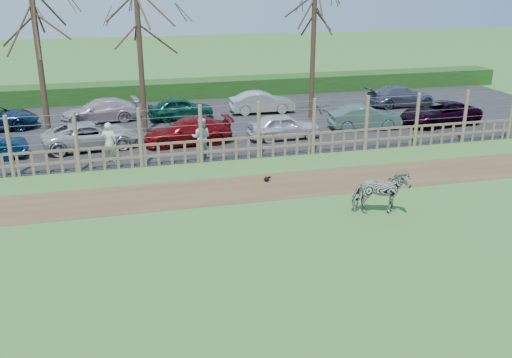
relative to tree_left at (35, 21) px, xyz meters
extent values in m
plane|color=#638944|center=(6.50, -12.50, -5.62)|extent=(120.00, 120.00, 0.00)
cube|color=brown|center=(6.50, -8.00, -5.61)|extent=(34.00, 2.80, 0.01)
cube|color=#232326|center=(6.50, 2.00, -5.60)|extent=(44.00, 13.00, 0.04)
cube|color=#1E4716|center=(6.50, 9.00, -5.07)|extent=(46.00, 2.00, 1.10)
cube|color=brown|center=(6.50, -4.50, -5.17)|extent=(30.00, 0.06, 0.10)
cube|color=brown|center=(6.50, -4.50, -4.67)|extent=(30.00, 0.06, 0.10)
cylinder|color=brown|center=(-1.00, -4.50, -4.37)|extent=(0.16, 0.16, 2.50)
cylinder|color=brown|center=(1.50, -4.50, -4.37)|extent=(0.16, 0.16, 2.50)
cylinder|color=brown|center=(4.00, -4.50, -4.37)|extent=(0.16, 0.16, 2.50)
cylinder|color=brown|center=(6.50, -4.50, -4.37)|extent=(0.16, 0.16, 2.50)
cylinder|color=brown|center=(9.00, -4.50, -4.37)|extent=(0.16, 0.16, 2.50)
cylinder|color=brown|center=(11.50, -4.50, -4.37)|extent=(0.16, 0.16, 2.50)
cylinder|color=brown|center=(14.00, -4.50, -4.37)|extent=(0.16, 0.16, 2.50)
cylinder|color=brown|center=(16.50, -4.50, -4.37)|extent=(0.16, 0.16, 2.50)
cylinder|color=brown|center=(19.00, -4.50, -4.37)|extent=(0.16, 0.16, 2.50)
cylinder|color=brown|center=(21.50, -4.50, -4.37)|extent=(0.16, 0.16, 2.50)
cylinder|color=gray|center=(6.50, -4.50, -4.37)|extent=(30.00, 0.02, 0.02)
cylinder|color=gray|center=(6.50, -4.50, -3.97)|extent=(30.00, 0.02, 0.02)
cylinder|color=gray|center=(6.50, -4.50, -3.57)|extent=(30.00, 0.02, 0.02)
cylinder|color=gray|center=(6.50, -4.50, -3.22)|extent=(30.00, 0.02, 0.02)
cylinder|color=#3D2B1E|center=(0.00, 0.00, -1.87)|extent=(0.26, 0.26, 7.50)
cylinder|color=#3D2B1E|center=(4.50, 1.00, -2.37)|extent=(0.26, 0.26, 6.50)
cylinder|color=#3D2B1E|center=(13.50, 1.50, -2.12)|extent=(0.26, 0.26, 7.00)
imported|color=gray|center=(11.40, -11.39, -4.86)|extent=(1.93, 1.19, 1.52)
imported|color=beige|center=(2.75, -3.60, -4.71)|extent=(0.72, 0.57, 1.72)
imported|color=silver|center=(6.62, -3.78, -4.71)|extent=(1.01, 0.89, 1.72)
sphere|color=black|center=(8.56, -7.45, -5.51)|extent=(0.20, 0.20, 0.20)
sphere|color=black|center=(8.68, -7.45, -5.44)|extent=(0.10, 0.10, 0.10)
imported|color=#BDBAB8|center=(1.96, -1.32, -4.98)|extent=(4.54, 2.53, 1.20)
imported|color=maroon|center=(6.32, -1.65, -4.98)|extent=(4.23, 1.92, 1.20)
imported|color=silver|center=(10.93, -1.88, -4.98)|extent=(3.59, 1.59, 1.20)
imported|color=#4E6963|center=(15.47, -1.17, -4.98)|extent=(3.74, 1.59, 1.20)
imported|color=black|center=(19.67, -1.33, -4.98)|extent=(4.54, 2.54, 1.20)
imported|color=#C4AEB9|center=(2.29, 3.70, -4.98)|extent=(4.29, 2.10, 1.20)
imported|color=#0F4A35|center=(6.58, 3.19, -4.98)|extent=(3.66, 1.81, 1.20)
imported|color=beige|center=(11.27, 3.56, -4.98)|extent=(3.67, 1.37, 1.20)
imported|color=#55586C|center=(19.76, 3.18, -4.98)|extent=(4.17, 1.77, 1.20)
camera|label=1|loc=(3.12, -27.41, 2.01)|focal=40.00mm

